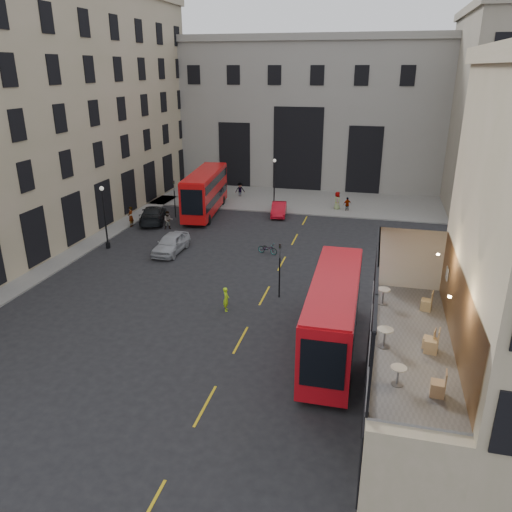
% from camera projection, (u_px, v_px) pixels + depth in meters
% --- Properties ---
extents(ground, '(140.00, 140.00, 0.00)m').
position_uv_depth(ground, '(248.00, 413.00, 22.17)').
color(ground, black).
rests_on(ground, ground).
extents(host_frontage, '(3.00, 11.00, 4.50)m').
position_uv_depth(host_frontage, '(405.00, 391.00, 19.91)').
color(host_frontage, tan).
rests_on(host_frontage, ground).
extents(cafe_floor, '(3.00, 10.00, 0.10)m').
position_uv_depth(cafe_floor, '(411.00, 341.00, 19.10)').
color(cafe_floor, slate).
rests_on(cafe_floor, host_frontage).
extents(building_left, '(14.60, 50.60, 22.00)m').
position_uv_depth(building_left, '(0.00, 105.00, 42.31)').
color(building_left, tan).
rests_on(building_left, ground).
extents(gateway, '(35.00, 10.60, 18.00)m').
position_uv_depth(gateway, '(305.00, 109.00, 63.51)').
color(gateway, gray).
rests_on(gateway, ground).
extents(pavement_far, '(40.00, 12.00, 0.12)m').
position_uv_depth(pavement_far, '(281.00, 199.00, 57.98)').
color(pavement_far, slate).
rests_on(pavement_far, ground).
extents(pavement_left, '(8.00, 48.00, 0.12)m').
position_uv_depth(pavement_left, '(9.00, 268.00, 37.96)').
color(pavement_left, slate).
rests_on(pavement_left, ground).
extents(traffic_light_near, '(0.16, 0.20, 3.80)m').
position_uv_depth(traffic_light_near, '(280.00, 263.00, 32.42)').
color(traffic_light_near, black).
rests_on(traffic_light_near, ground).
extents(traffic_light_far, '(0.16, 0.20, 3.80)m').
position_uv_depth(traffic_light_far, '(174.00, 194.00, 50.08)').
color(traffic_light_far, black).
rests_on(traffic_light_far, ground).
extents(street_lamp_a, '(0.36, 0.36, 5.33)m').
position_uv_depth(street_lamp_a, '(105.00, 221.00, 41.46)').
color(street_lamp_a, black).
rests_on(street_lamp_a, ground).
extents(street_lamp_b, '(0.36, 0.36, 5.33)m').
position_uv_depth(street_lamp_b, '(274.00, 186.00, 53.52)').
color(street_lamp_b, black).
rests_on(street_lamp_b, ground).
extents(bus_near, '(2.50, 10.50, 4.18)m').
position_uv_depth(bus_near, '(333.00, 312.00, 26.12)').
color(bus_near, '#B20C14').
rests_on(bus_near, ground).
extents(bus_far, '(3.73, 11.25, 4.41)m').
position_uv_depth(bus_far, '(205.00, 190.00, 51.46)').
color(bus_far, red).
rests_on(bus_far, ground).
extents(car_a, '(1.94, 4.70, 1.59)m').
position_uv_depth(car_a, '(171.00, 243.00, 41.05)').
color(car_a, '#A0A3A8').
rests_on(car_a, ground).
extents(car_b, '(1.99, 4.28, 1.36)m').
position_uv_depth(car_b, '(279.00, 209.00, 51.31)').
color(car_b, '#B80B1B').
rests_on(car_b, ground).
extents(car_c, '(3.86, 5.95, 1.60)m').
position_uv_depth(car_c, '(153.00, 214.00, 49.11)').
color(car_c, black).
rests_on(car_c, ground).
extents(bicycle, '(1.80, 0.99, 0.90)m').
position_uv_depth(bicycle, '(268.00, 249.00, 40.86)').
color(bicycle, gray).
rests_on(bicycle, ground).
extents(cyclist, '(0.51, 0.65, 1.57)m').
position_uv_depth(cyclist, '(226.00, 299.00, 31.21)').
color(cyclist, '#ACE618').
rests_on(cyclist, ground).
extents(pedestrian_a, '(1.05, 0.96, 1.76)m').
position_uv_depth(pedestrian_a, '(168.00, 220.00, 46.94)').
color(pedestrian_a, gray).
rests_on(pedestrian_a, ground).
extents(pedestrian_b, '(1.31, 1.06, 1.76)m').
position_uv_depth(pedestrian_b, '(240.00, 190.00, 58.44)').
color(pedestrian_b, gray).
rests_on(pedestrian_b, ground).
extents(pedestrian_c, '(0.98, 0.76, 1.55)m').
position_uv_depth(pedestrian_c, '(347.00, 204.00, 52.72)').
color(pedestrian_c, gray).
rests_on(pedestrian_c, ground).
extents(pedestrian_d, '(0.75, 1.04, 1.97)m').
position_uv_depth(pedestrian_d, '(337.00, 201.00, 53.26)').
color(pedestrian_d, gray).
rests_on(pedestrian_d, ground).
extents(pedestrian_e, '(0.50, 0.74, 1.96)m').
position_uv_depth(pedestrian_e, '(131.00, 217.00, 47.72)').
color(pedestrian_e, gray).
rests_on(pedestrian_e, ground).
extents(cafe_table_near, '(0.53, 0.53, 0.66)m').
position_uv_depth(cafe_table_near, '(398.00, 373.00, 16.26)').
color(cafe_table_near, beige).
rests_on(cafe_table_near, cafe_floor).
extents(cafe_table_mid, '(0.60, 0.60, 0.75)m').
position_uv_depth(cafe_table_mid, '(385.00, 335.00, 18.45)').
color(cafe_table_mid, beige).
rests_on(cafe_table_mid, cafe_floor).
extents(cafe_table_far, '(0.57, 0.57, 0.71)m').
position_uv_depth(cafe_table_far, '(383.00, 294.00, 21.85)').
color(cafe_table_far, beige).
rests_on(cafe_table_far, cafe_floor).
extents(cafe_chair_a, '(0.48, 0.48, 0.90)m').
position_uv_depth(cafe_chair_a, '(438.00, 388.00, 15.79)').
color(cafe_chair_a, tan).
rests_on(cafe_chair_a, cafe_floor).
extents(cafe_chair_b, '(0.55, 0.55, 0.96)m').
position_uv_depth(cafe_chair_b, '(432.00, 345.00, 18.19)').
color(cafe_chair_b, tan).
rests_on(cafe_chair_b, cafe_floor).
extents(cafe_chair_c, '(0.48, 0.48, 0.79)m').
position_uv_depth(cafe_chair_c, '(429.00, 342.00, 18.49)').
color(cafe_chair_c, tan).
rests_on(cafe_chair_c, cafe_floor).
extents(cafe_chair_d, '(0.52, 0.52, 0.88)m').
position_uv_depth(cafe_chair_d, '(427.00, 304.00, 21.36)').
color(cafe_chair_d, tan).
rests_on(cafe_chair_d, cafe_floor).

